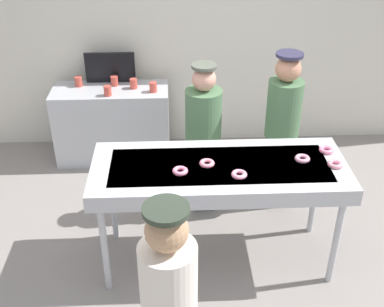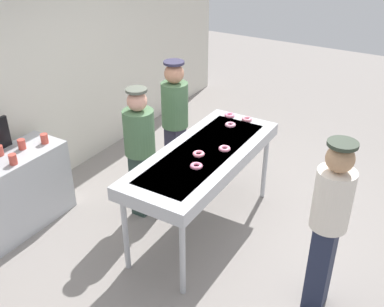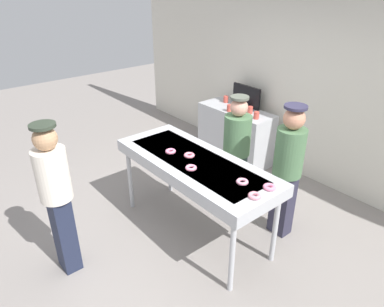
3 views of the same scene
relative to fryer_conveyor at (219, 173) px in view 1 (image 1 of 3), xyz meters
The scene contains 18 objects.
ground_plane 0.91m from the fryer_conveyor, ahead, with size 16.00×16.00×0.00m, color gray.
back_wall 2.38m from the fryer_conveyor, 90.00° to the left, with size 8.00×0.12×3.38m, color silver.
fryer_conveyor is the anchor object (origin of this frame).
strawberry_donut_0 0.24m from the fryer_conveyor, 51.68° to the right, with size 0.12×0.12×0.04m, color pink.
strawberry_donut_1 0.93m from the fryer_conveyor, 10.37° to the left, with size 0.12×0.12×0.04m, color pink.
strawberry_donut_2 0.93m from the fryer_conveyor, ahead, with size 0.12×0.12×0.04m, color pink.
strawberry_donut_3 0.35m from the fryer_conveyor, 162.21° to the right, with size 0.12×0.12×0.04m, color pink.
strawberry_donut_4 0.14m from the fryer_conveyor, behind, with size 0.12×0.12×0.04m, color pink.
strawberry_donut_5 0.69m from the fryer_conveyor, ahead, with size 0.12×0.12×0.04m, color pink.
worker_baker 0.77m from the fryer_conveyor, 96.08° to the left, with size 0.34×0.34×1.55m.
worker_assistant 1.04m from the fryer_conveyor, 49.61° to the left, with size 0.33×0.33×1.63m.
prep_counter 2.15m from the fryer_conveyor, 120.69° to the left, with size 1.31×0.53×0.88m, color #B7BABF.
paper_cup_0 2.38m from the fryer_conveyor, 126.81° to the left, with size 0.08×0.08×0.11m, color #CC4C3F.
paper_cup_1 1.99m from the fryer_conveyor, 113.72° to the left, with size 0.08×0.08×0.11m, color #CC4C3F.
paper_cup_2 2.16m from the fryer_conveyor, 118.20° to the left, with size 0.08×0.08×0.11m, color #CC4C3F.
paper_cup_3 1.95m from the fryer_conveyor, 123.23° to the left, with size 0.08×0.08×0.11m, color #CC4C3F.
paper_cup_4 1.81m from the fryer_conveyor, 108.62° to the left, with size 0.08×0.08×0.11m, color #CC4C3F.
menu_display 2.29m from the fryer_conveyor, 117.92° to the left, with size 0.57×0.04×0.35m, color black.
Camera 1 is at (-0.37, -3.28, 3.09)m, focal length 45.56 mm.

